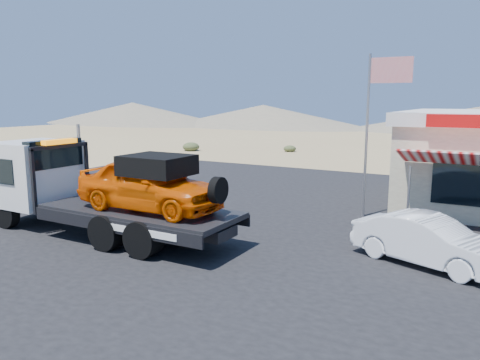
{
  "coord_description": "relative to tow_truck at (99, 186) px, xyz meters",
  "views": [
    {
      "loc": [
        9.15,
        -12.85,
        4.41
      ],
      "look_at": [
        0.88,
        1.74,
        1.5
      ],
      "focal_mm": 35.0,
      "sensor_mm": 36.0,
      "label": 1
    }
  ],
  "objects": [
    {
      "name": "tow_truck",
      "position": [
        0.0,
        0.0,
        0.0
      ],
      "size": [
        9.13,
        2.71,
        3.05
      ],
      "color": "black",
      "rests_on": "asphalt_lot"
    },
    {
      "name": "desert_scrub",
      "position": [
        -12.88,
        12.88,
        -1.33
      ],
      "size": [
        28.43,
        35.82,
        0.77
      ],
      "color": "#394626",
      "rests_on": "ground"
    },
    {
      "name": "white_sedan",
      "position": [
        9.78,
        2.22,
        -0.96
      ],
      "size": [
        4.27,
        2.67,
        1.33
      ],
      "primitive_type": "imported",
      "rotation": [
        0.0,
        0.0,
        1.23
      ],
      "color": "white",
      "rests_on": "asphalt_lot"
    },
    {
      "name": "ground",
      "position": [
        2.17,
        2.15,
        -1.64
      ],
      "size": [
        120.0,
        120.0,
        0.0
      ],
      "primitive_type": "plane",
      "color": "#9B8158",
      "rests_on": "ground"
    },
    {
      "name": "asphalt_lot",
      "position": [
        4.17,
        5.15,
        -1.63
      ],
      "size": [
        32.0,
        24.0,
        0.02
      ],
      "primitive_type": "cube",
      "color": "black",
      "rests_on": "ground"
    },
    {
      "name": "distant_hills",
      "position": [
        -7.6,
        57.29,
        0.24
      ],
      "size": [
        126.0,
        48.0,
        4.2
      ],
      "color": "#726B59",
      "rests_on": "ground"
    },
    {
      "name": "flagpole",
      "position": [
        7.1,
        6.65,
        2.12
      ],
      "size": [
        1.55,
        0.1,
        6.0
      ],
      "color": "#99999E",
      "rests_on": "asphalt_lot"
    }
  ]
}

